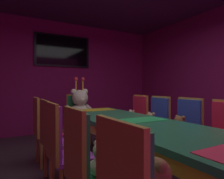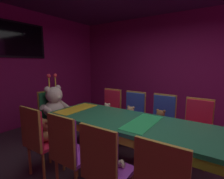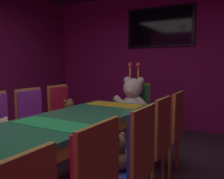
{
  "view_description": "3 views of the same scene",
  "coord_description": "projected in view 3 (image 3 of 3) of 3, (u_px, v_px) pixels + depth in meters",
  "views": [
    {
      "loc": [
        -1.37,
        -1.9,
        1.13
      ],
      "look_at": [
        0.06,
        0.66,
        1.1
      ],
      "focal_mm": 31.89,
      "sensor_mm": 36.0,
      "label": 1
    },
    {
      "loc": [
        -2.05,
        -0.88,
        1.55
      ],
      "look_at": [
        0.21,
        0.64,
        1.11
      ],
      "focal_mm": 27.25,
      "sensor_mm": 36.0,
      "label": 2
    },
    {
      "loc": [
        1.6,
        -1.63,
        1.3
      ],
      "look_at": [
        0.16,
        0.89,
        1.0
      ],
      "focal_mm": 38.22,
      "sensor_mm": 36.0,
      "label": 3
    }
  ],
  "objects": [
    {
      "name": "wall_back",
      "position": [
        160.0,
        60.0,
        4.95
      ],
      "size": [
        5.2,
        0.12,
        2.8
      ],
      "primitive_type": "cube",
      "color": "#8C1959",
      "rests_on": "ground_plane"
    },
    {
      "name": "banquet_table",
      "position": [
        51.0,
        133.0,
        2.27
      ],
      "size": [
        0.9,
        2.94,
        0.75
      ],
      "color": "#26724C",
      "rests_on": "ground_plane"
    },
    {
      "name": "teddy_left_2",
      "position": [
        4.0,
        131.0,
        2.65
      ],
      "size": [
        0.21,
        0.27,
        0.26
      ],
      "color": "beige",
      "rests_on": "chair_left_2"
    },
    {
      "name": "chair_left_3",
      "position": [
        33.0,
        118.0,
        3.16
      ],
      "size": [
        0.42,
        0.41,
        0.98
      ],
      "color": "purple",
      "rests_on": "ground_plane"
    },
    {
      "name": "chair_left_4",
      "position": [
        62.0,
        111.0,
        3.66
      ],
      "size": [
        0.42,
        0.41,
        0.98
      ],
      "color": "red",
      "rests_on": "ground_plane"
    },
    {
      "name": "teddy_left_4",
      "position": [
        69.0,
        111.0,
        3.58
      ],
      "size": [
        0.27,
        0.34,
        0.33
      ],
      "color": "brown",
      "rests_on": "chair_left_4"
    },
    {
      "name": "chair_right_2",
      "position": [
        134.0,
        156.0,
        1.84
      ],
      "size": [
        0.42,
        0.41,
        0.98
      ],
      "rotation": [
        0.0,
        0.0,
        3.14
      ],
      "color": "#2D47B2",
      "rests_on": "ground_plane"
    },
    {
      "name": "teddy_right_2",
      "position": [
        117.0,
        154.0,
        1.91
      ],
      "size": [
        0.24,
        0.31,
        0.29
      ],
      "rotation": [
        0.0,
        0.0,
        3.14
      ],
      "color": "brown",
      "rests_on": "chair_right_2"
    },
    {
      "name": "chair_right_3",
      "position": [
        155.0,
        137.0,
        2.34
      ],
      "size": [
        0.42,
        0.41,
        0.98
      ],
      "rotation": [
        0.0,
        0.0,
        3.14
      ],
      "color": "#2D47B2",
      "rests_on": "ground_plane"
    },
    {
      "name": "teddy_right_3",
      "position": [
        141.0,
        136.0,
        2.41
      ],
      "size": [
        0.23,
        0.29,
        0.28
      ],
      "rotation": [
        0.0,
        0.0,
        3.14
      ],
      "color": "tan",
      "rests_on": "chair_right_3"
    },
    {
      "name": "chair_right_4",
      "position": [
        171.0,
        124.0,
        2.81
      ],
      "size": [
        0.42,
        0.41,
        0.98
      ],
      "rotation": [
        0.0,
        0.0,
        3.14
      ],
      "color": "red",
      "rests_on": "ground_plane"
    },
    {
      "name": "teddy_right_4",
      "position": [
        160.0,
        125.0,
        2.88
      ],
      "size": [
        0.21,
        0.27,
        0.26
      ],
      "rotation": [
        0.0,
        0.0,
        3.14
      ],
      "color": "beige",
      "rests_on": "chair_right_4"
    },
    {
      "name": "throne_chair",
      "position": [
        137.0,
        106.0,
        4.01
      ],
      "size": [
        0.41,
        0.42,
        0.98
      ],
      "rotation": [
        0.0,
        0.0,
        -1.57
      ],
      "color": "#268C4C",
      "rests_on": "ground_plane"
    },
    {
      "name": "king_teddy_bear",
      "position": [
        133.0,
        99.0,
        3.85
      ],
      "size": [
        0.68,
        0.53,
        0.87
      ],
      "rotation": [
        0.0,
        0.0,
        -1.57
      ],
      "color": "silver",
      "rests_on": "throne_chair"
    },
    {
      "name": "wall_tv",
      "position": [
        160.0,
        27.0,
        4.8
      ],
      "size": [
        1.38,
        0.06,
        0.8
      ],
      "color": "black"
    }
  ]
}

